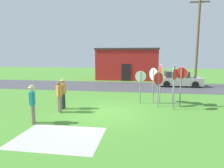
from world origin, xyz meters
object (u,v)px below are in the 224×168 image
(parked_car_on_street, at_px, (178,79))
(person_holding_notes, at_px, (59,95))
(stop_sign_leaning_left, at_px, (174,82))
(stop_sign_low_front, at_px, (153,79))
(stop_sign_far_back, at_px, (160,77))
(person_in_blue, at_px, (32,102))
(stop_sign_tallest, at_px, (174,78))
(stop_sign_center_cluster, at_px, (181,80))
(stop_sign_nearest, at_px, (140,82))
(stop_sign_leaning_right, at_px, (158,83))
(utility_pole, at_px, (198,41))
(person_in_dark_shirt, at_px, (63,92))

(parked_car_on_street, bearing_deg, person_holding_notes, -127.56)
(stop_sign_leaning_left, distance_m, stop_sign_low_front, 1.87)
(stop_sign_far_back, bearing_deg, person_holding_notes, -153.47)
(person_in_blue, bearing_deg, stop_sign_tallest, 32.67)
(parked_car_on_street, xyz_separation_m, stop_sign_center_cluster, (-1.39, -8.24, 0.95))
(stop_sign_nearest, bearing_deg, person_in_blue, -136.73)
(stop_sign_tallest, relative_size, person_holding_notes, 1.48)
(stop_sign_low_front, bearing_deg, stop_sign_leaning_left, -55.96)
(person_holding_notes, bearing_deg, stop_sign_leaning_right, 21.02)
(stop_sign_nearest, relative_size, stop_sign_leaning_right, 1.00)
(stop_sign_low_front, bearing_deg, utility_pole, 58.00)
(stop_sign_leaning_left, distance_m, person_in_blue, 7.44)
(utility_pole, distance_m, person_in_blue, 16.11)
(utility_pole, xyz_separation_m, person_in_dark_shirt, (-9.69, -9.58, -3.49))
(stop_sign_far_back, distance_m, stop_sign_tallest, 0.81)
(stop_sign_nearest, bearing_deg, stop_sign_low_front, 28.88)
(parked_car_on_street, relative_size, stop_sign_leaning_right, 2.06)
(person_holding_notes, bearing_deg, stop_sign_low_front, 31.15)
(person_in_blue, height_order, person_in_dark_shirt, same)
(stop_sign_leaning_left, xyz_separation_m, stop_sign_leaning_right, (-0.83, 0.51, -0.14))
(stop_sign_center_cluster, bearing_deg, person_in_blue, -150.36)
(stop_sign_leaning_left, bearing_deg, person_in_dark_shirt, -172.29)
(stop_sign_far_back, relative_size, stop_sign_low_front, 1.12)
(stop_sign_leaning_left, distance_m, person_in_dark_shirt, 6.33)
(utility_pole, distance_m, stop_sign_nearest, 9.81)
(stop_sign_leaning_left, xyz_separation_m, stop_sign_tallest, (0.10, 0.94, 0.13))
(stop_sign_nearest, distance_m, stop_sign_center_cluster, 2.42)
(utility_pole, bearing_deg, person_in_blue, -129.72)
(stop_sign_center_cluster, bearing_deg, stop_sign_nearest, 170.15)
(stop_sign_leaning_left, height_order, stop_sign_center_cluster, stop_sign_center_cluster)
(stop_sign_leaning_left, height_order, person_in_dark_shirt, stop_sign_leaning_left)
(parked_car_on_street, distance_m, stop_sign_far_back, 8.19)
(stop_sign_leaning_right, bearing_deg, utility_pole, 62.55)
(stop_sign_low_front, xyz_separation_m, stop_sign_tallest, (1.15, -0.61, 0.16))
(person_holding_notes, distance_m, person_in_blue, 1.87)
(stop_sign_tallest, xyz_separation_m, person_holding_notes, (-6.26, -2.48, -0.77))
(person_in_blue, bearing_deg, stop_sign_low_front, 41.45)
(utility_pole, relative_size, stop_sign_center_cluster, 3.60)
(person_in_dark_shirt, bearing_deg, stop_sign_nearest, 23.92)
(stop_sign_low_front, relative_size, stop_sign_center_cluster, 0.94)
(stop_sign_center_cluster, distance_m, person_holding_notes, 7.05)
(stop_sign_leaning_left, bearing_deg, stop_sign_leaning_right, 148.64)
(utility_pole, height_order, stop_sign_low_front, utility_pole)
(stop_sign_nearest, bearing_deg, stop_sign_far_back, 5.32)
(utility_pole, height_order, person_in_dark_shirt, utility_pole)
(stop_sign_nearest, height_order, stop_sign_tallest, stop_sign_tallest)
(stop_sign_leaning_left, relative_size, stop_sign_nearest, 1.12)
(person_in_blue, bearing_deg, stop_sign_far_back, 37.51)
(utility_pole, xyz_separation_m, stop_sign_far_back, (-4.10, -7.53, -2.77))
(parked_car_on_street, height_order, person_in_blue, person_in_blue)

